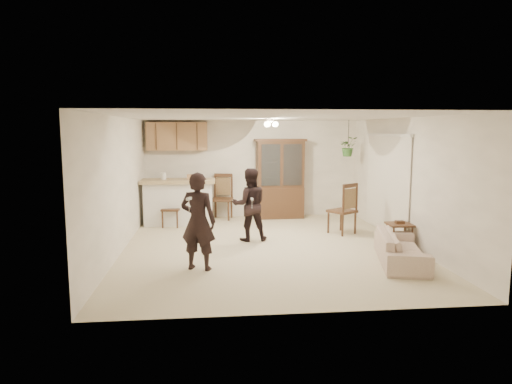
{
  "coord_description": "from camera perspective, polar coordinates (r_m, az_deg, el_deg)",
  "views": [
    {
      "loc": [
        -1.1,
        -8.57,
        2.26
      ],
      "look_at": [
        -0.18,
        0.4,
        1.03
      ],
      "focal_mm": 32.0,
      "sensor_mm": 36.0,
      "label": 1
    }
  ],
  "objects": [
    {
      "name": "wall_right",
      "position": [
        9.45,
        18.26,
        1.24
      ],
      "size": [
        0.02,
        6.5,
        2.5
      ],
      "primitive_type": "cube",
      "color": "white",
      "rests_on": "ground"
    },
    {
      "name": "sofa",
      "position": [
        8.19,
        17.72,
        -5.98
      ],
      "size": [
        1.17,
        2.0,
        0.73
      ],
      "primitive_type": "imported",
      "rotation": [
        0.0,
        0.0,
        1.32
      ],
      "color": "beige",
      "rests_on": "floor"
    },
    {
      "name": "ceiling",
      "position": [
        8.64,
        1.51,
        9.36
      ],
      "size": [
        5.5,
        6.5,
        0.02
      ],
      "primitive_type": "cube",
      "color": "silver",
      "rests_on": "wall_back"
    },
    {
      "name": "chair_hutch_left",
      "position": [
        11.64,
        -4.29,
        -1.83
      ],
      "size": [
        0.61,
        0.61,
        1.15
      ],
      "rotation": [
        0.0,
        0.0,
        -0.23
      ],
      "color": "#351F13",
      "rests_on": "floor"
    },
    {
      "name": "wall_back",
      "position": [
        11.91,
        -0.51,
        2.91
      ],
      "size": [
        5.5,
        0.02,
        2.5
      ],
      "primitive_type": "cube",
      "color": "white",
      "rests_on": "ground"
    },
    {
      "name": "ceiling_fixture",
      "position": [
        9.86,
        1.77,
        8.58
      ],
      "size": [
        0.36,
        0.36,
        0.2
      ],
      "primitive_type": null,
      "color": "beige",
      "rests_on": "ceiling"
    },
    {
      "name": "bar_top",
      "position": [
        11.01,
        -9.7,
        1.35
      ],
      "size": [
        1.75,
        0.7,
        0.08
      ],
      "primitive_type": "cube",
      "color": "tan",
      "rests_on": "breakfast_bar"
    },
    {
      "name": "controller_child",
      "position": [
        8.95,
        -0.51,
        -0.88
      ],
      "size": [
        0.05,
        0.13,
        0.04
      ],
      "primitive_type": "cube",
      "rotation": [
        0.0,
        0.0,
        3.19
      ],
      "color": "silver",
      "rests_on": "child"
    },
    {
      "name": "wall_front",
      "position": [
        5.52,
        5.76,
        -2.82
      ],
      "size": [
        5.5,
        0.02,
        2.5
      ],
      "primitive_type": "cube",
      "color": "white",
      "rests_on": "ground"
    },
    {
      "name": "upper_cabinets",
      "position": [
        11.67,
        -9.83,
        6.88
      ],
      "size": [
        1.5,
        0.34,
        0.7
      ],
      "primitive_type": "cube",
      "color": "olive",
      "rests_on": "wall_back"
    },
    {
      "name": "floor",
      "position": [
        8.93,
        1.45,
        -6.89
      ],
      "size": [
        6.5,
        6.5,
        0.0
      ],
      "primitive_type": "plane",
      "color": "beige",
      "rests_on": "ground"
    },
    {
      "name": "breakfast_bar",
      "position": [
        11.09,
        -9.63,
        -1.47
      ],
      "size": [
        1.6,
        0.55,
        1.0
      ],
      "primitive_type": "cube",
      "color": "silver",
      "rests_on": "floor"
    },
    {
      "name": "vertical_blinds",
      "position": [
        10.27,
        15.99,
        0.99
      ],
      "size": [
        0.06,
        2.3,
        2.1
      ],
      "primitive_type": null,
      "color": "silver",
      "rests_on": "wall_right"
    },
    {
      "name": "controller_adult",
      "position": [
        7.0,
        -8.38,
        -0.83
      ],
      "size": [
        0.09,
        0.14,
        0.04
      ],
      "primitive_type": "cube",
      "rotation": [
        0.0,
        0.0,
        2.8
      ],
      "color": "silver",
      "rests_on": "adult"
    },
    {
      "name": "adult",
      "position": [
        7.4,
        -7.26,
        -2.89
      ],
      "size": [
        0.76,
        0.62,
        1.8
      ],
      "primitive_type": "imported",
      "rotation": [
        0.0,
        0.0,
        2.8
      ],
      "color": "black",
      "rests_on": "floor"
    },
    {
      "name": "chair_hutch_right",
      "position": [
        10.19,
        10.68,
        -3.36
      ],
      "size": [
        0.68,
        0.68,
        1.12
      ],
      "rotation": [
        0.0,
        0.0,
        3.7
      ],
      "color": "#351F13",
      "rests_on": "floor"
    },
    {
      "name": "wall_left",
      "position": [
        8.79,
        -16.62,
        0.84
      ],
      "size": [
        0.02,
        6.5,
        2.5
      ],
      "primitive_type": "cube",
      "color": "white",
      "rests_on": "ground"
    },
    {
      "name": "plant_cord",
      "position": [
        11.48,
        11.49,
        7.2
      ],
      "size": [
        0.01,
        0.01,
        0.65
      ],
      "primitive_type": "cylinder",
      "color": "black",
      "rests_on": "ceiling"
    },
    {
      "name": "hanging_plant",
      "position": [
        11.49,
        11.44,
        5.58
      ],
      "size": [
        0.43,
        0.37,
        0.48
      ],
      "primitive_type": "imported",
      "color": "#315F26",
      "rests_on": "ceiling"
    },
    {
      "name": "china_hutch",
      "position": [
        11.72,
        3.01,
        1.61
      ],
      "size": [
        1.31,
        0.54,
        2.03
      ],
      "rotation": [
        0.0,
        0.0,
        0.04
      ],
      "color": "#351F13",
      "rests_on": "floor"
    },
    {
      "name": "child",
      "position": [
        9.33,
        -0.81,
        -2.01
      ],
      "size": [
        0.68,
        0.54,
        1.35
      ],
      "primitive_type": "imported",
      "rotation": [
        0.0,
        0.0,
        3.19
      ],
      "color": "black",
      "rests_on": "floor"
    },
    {
      "name": "side_table",
      "position": [
        9.17,
        17.46,
        -5.22
      ],
      "size": [
        0.46,
        0.46,
        0.55
      ],
      "rotation": [
        0.0,
        0.0,
        -0.03
      ],
      "color": "#351F13",
      "rests_on": "floor"
    },
    {
      "name": "chair_bar",
      "position": [
        10.9,
        -10.53,
        -2.91
      ],
      "size": [
        0.47,
        0.47,
        0.94
      ],
      "rotation": [
        0.0,
        0.0,
        -0.14
      ],
      "color": "#351F13",
      "rests_on": "floor"
    }
  ]
}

